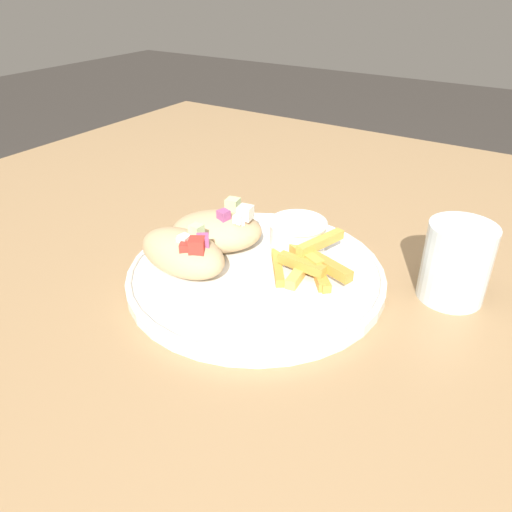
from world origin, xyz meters
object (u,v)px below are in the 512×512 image
object	(u,v)px
fries_pile	(309,263)
sauce_ramekin	(298,233)
plate	(256,273)
water_glass	(456,266)
pita_sandwich_far	(218,230)
pita_sandwich_near	(183,252)

from	to	relation	value
fries_pile	sauce_ramekin	world-z (taller)	sauce_ramekin
plate	water_glass	distance (m)	0.23
pita_sandwich_far	water_glass	size ratio (longest dim) A/B	1.56
pita_sandwich_near	fries_pile	size ratio (longest dim) A/B	1.03
fries_pile	sauce_ramekin	xyz separation A→B (m)	(-0.04, 0.04, 0.01)
pita_sandwich_near	plate	bearing A→B (deg)	38.44
pita_sandwich_near	fries_pile	xyz separation A→B (m)	(0.12, 0.08, -0.01)
pita_sandwich_near	water_glass	bearing A→B (deg)	30.60
sauce_ramekin	fries_pile	bearing A→B (deg)	-47.52
pita_sandwich_far	water_glass	xyz separation A→B (m)	(0.28, 0.07, 0.00)
pita_sandwich_far	plate	bearing A→B (deg)	-46.70
plate	sauce_ramekin	size ratio (longest dim) A/B	4.13
plate	water_glass	world-z (taller)	water_glass
sauce_ramekin	water_glass	bearing A→B (deg)	5.67
plate	sauce_ramekin	world-z (taller)	sauce_ramekin
pita_sandwich_far	sauce_ramekin	bearing A→B (deg)	0.63
plate	fries_pile	size ratio (longest dim) A/B	2.64
pita_sandwich_near	sauce_ramekin	size ratio (longest dim) A/B	1.61
pita_sandwich_far	water_glass	distance (m)	0.29
pita_sandwich_near	pita_sandwich_far	size ratio (longest dim) A/B	0.85
fries_pile	water_glass	size ratio (longest dim) A/B	1.28
pita_sandwich_far	sauce_ramekin	size ratio (longest dim) A/B	1.89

